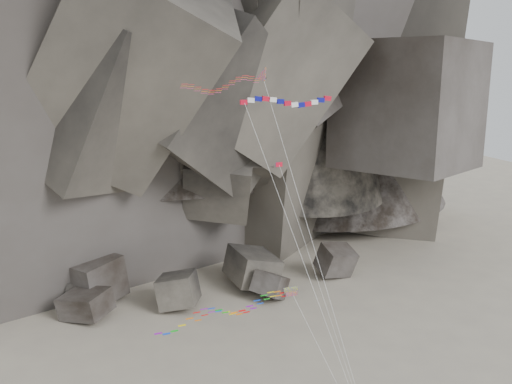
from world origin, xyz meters
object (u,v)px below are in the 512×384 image
object	(u,v)px
parafoil_kite	(222,311)
pennant_kite	(300,230)
delta_kite	(219,85)
banner_kite	(287,105)

from	to	relation	value
parafoil_kite	pennant_kite	bearing A→B (deg)	-9.94
delta_kite	parafoil_kite	distance (m)	20.34
banner_kite	delta_kite	bearing A→B (deg)	174.10
banner_kite	pennant_kite	bearing A→B (deg)	-93.73
delta_kite	banner_kite	distance (m)	6.52
delta_kite	pennant_kite	distance (m)	15.21
delta_kite	pennant_kite	bearing A→B (deg)	-75.83
delta_kite	parafoil_kite	size ratio (longest dim) A/B	1.91
delta_kite	parafoil_kite	xyz separation A→B (m)	(-1.74, -5.91, -19.38)
parafoil_kite	pennant_kite	xyz separation A→B (m)	(6.33, -2.52, 7.59)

